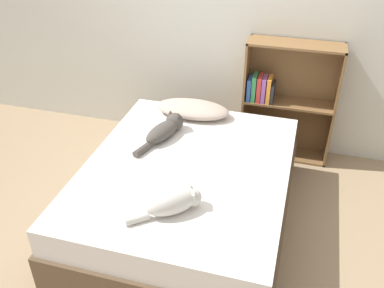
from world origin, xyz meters
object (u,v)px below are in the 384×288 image
object	(u,v)px
bed	(187,194)
cat_dark	(165,129)
bookshelf	(285,98)
cat_light	(174,202)
pillow	(192,109)

from	to	relation	value
bed	cat_dark	distance (m)	0.56
cat_dark	bookshelf	bearing A→B (deg)	-27.45
cat_dark	bookshelf	world-z (taller)	bookshelf
bed	cat_light	distance (m)	0.61
cat_light	bed	bearing A→B (deg)	57.88
cat_light	cat_dark	xyz separation A→B (m)	(-0.34, 0.84, -0.01)
bed	bookshelf	xyz separation A→B (m)	(0.58, 1.20, 0.31)
bed	bookshelf	size ratio (longest dim) A/B	1.67
pillow	bookshelf	world-z (taller)	bookshelf
cat_light	bookshelf	bearing A→B (deg)	33.54
bed	pillow	world-z (taller)	pillow
cat_light	cat_dark	bearing A→B (deg)	72.82
bed	bookshelf	world-z (taller)	bookshelf
bed	bookshelf	distance (m)	1.37
pillow	cat_dark	world-z (taller)	cat_dark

